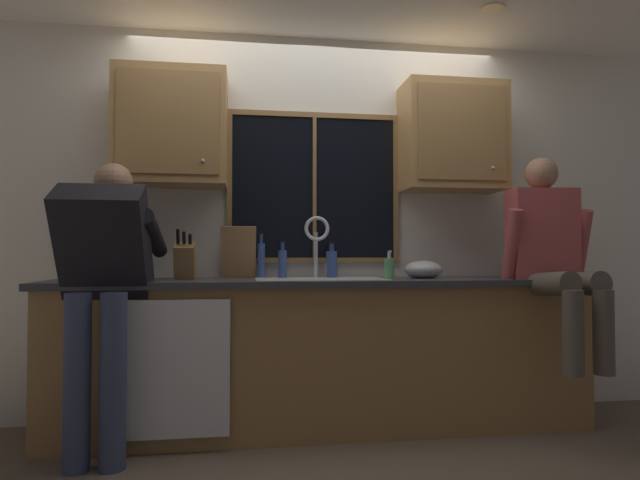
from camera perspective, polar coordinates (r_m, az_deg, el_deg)
back_wall at (r=3.63m, az=-0.35°, el=1.63°), size 5.63×0.12×2.55m
ceiling_downlight_right at (r=3.59m, az=18.11°, el=22.69°), size 0.14×0.14×0.01m
window_glass at (r=3.59m, az=-0.62°, el=5.69°), size 1.10×0.02×0.95m
window_frame_top at (r=3.67m, az=-0.60°, el=13.36°), size 1.17×0.02×0.04m
window_frame_bottom at (r=3.55m, az=-0.60°, el=-2.21°), size 1.17×0.02×0.04m
window_frame_left at (r=3.55m, az=-9.77°, el=5.79°), size 0.03×0.02×0.95m
window_frame_right at (r=3.69m, az=8.20°, el=5.49°), size 0.03×0.02×0.95m
window_mullion_center at (r=3.57m, az=-0.60°, el=5.71°), size 0.02×0.02×0.95m
lower_cabinet_run at (r=3.34m, az=0.48°, el=-12.47°), size 3.23×0.58×0.88m
countertop at (r=3.27m, az=0.53°, el=-4.59°), size 3.29×0.62×0.04m
dishwasher_front at (r=3.01m, az=-15.58°, el=-13.27°), size 0.60×0.02×0.74m
upper_cabinet_left at (r=3.49m, az=-15.72°, el=11.56°), size 0.68×0.36×0.72m
upper_cabinet_right at (r=3.72m, az=14.13°, el=10.70°), size 0.68×0.36×0.72m
sink at (r=3.28m, az=0.05°, el=-5.94°), size 0.80×0.46×0.21m
faucet at (r=3.45m, az=-0.25°, el=0.12°), size 0.18×0.09×0.40m
person_standing at (r=3.00m, az=-22.38°, el=-3.39°), size 0.53×0.67×1.59m
person_sitting_on_counter at (r=3.49m, az=23.74°, el=-0.91°), size 0.54×0.61×1.26m
knife_block at (r=3.28m, az=-14.41°, el=-2.27°), size 0.12×0.18×0.32m
cutting_board at (r=3.45m, az=-8.81°, el=-1.32°), size 0.22×0.09×0.34m
mixing_bowl at (r=3.44m, az=11.11°, el=-3.18°), size 0.24×0.24×0.12m
soap_dispenser at (r=3.22m, az=7.49°, el=-3.06°), size 0.06×0.07×0.18m
bottle_green_glass at (r=3.44m, az=-4.08°, el=-2.47°), size 0.06×0.06×0.24m
bottle_tall_clear at (r=3.45m, az=-6.39°, el=-2.08°), size 0.05×0.05×0.29m
bottle_amber_small at (r=3.47m, az=1.27°, el=-2.53°), size 0.07×0.07×0.23m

